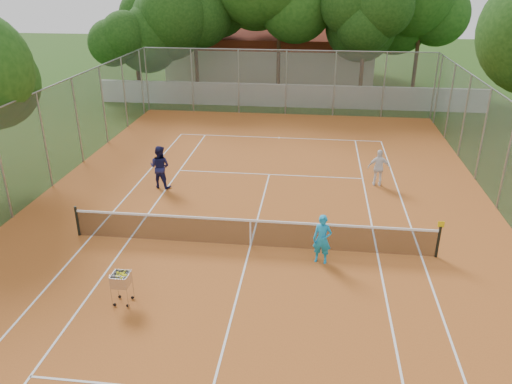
# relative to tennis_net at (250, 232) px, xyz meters

# --- Properties ---
(ground) EXTENTS (120.00, 120.00, 0.00)m
(ground) POSITION_rel_tennis_net_xyz_m (0.00, 0.00, -0.51)
(ground) COLOR #1D3B10
(ground) RESTS_ON ground
(court_pad) EXTENTS (18.00, 34.00, 0.02)m
(court_pad) POSITION_rel_tennis_net_xyz_m (0.00, 0.00, -0.50)
(court_pad) COLOR #AD5A21
(court_pad) RESTS_ON ground
(court_lines) EXTENTS (10.98, 23.78, 0.01)m
(court_lines) POSITION_rel_tennis_net_xyz_m (0.00, 0.00, -0.49)
(court_lines) COLOR white
(court_lines) RESTS_ON court_pad
(tennis_net) EXTENTS (11.88, 0.10, 0.98)m
(tennis_net) POSITION_rel_tennis_net_xyz_m (0.00, 0.00, 0.00)
(tennis_net) COLOR black
(tennis_net) RESTS_ON court_pad
(perimeter_fence) EXTENTS (18.00, 34.00, 4.00)m
(perimeter_fence) POSITION_rel_tennis_net_xyz_m (0.00, 0.00, 1.49)
(perimeter_fence) COLOR slate
(perimeter_fence) RESTS_ON ground
(boundary_wall) EXTENTS (26.00, 0.30, 1.50)m
(boundary_wall) POSITION_rel_tennis_net_xyz_m (0.00, 19.00, 0.24)
(boundary_wall) COLOR silver
(boundary_wall) RESTS_ON ground
(clubhouse) EXTENTS (16.40, 9.00, 4.40)m
(clubhouse) POSITION_rel_tennis_net_xyz_m (-2.00, 29.00, 1.69)
(clubhouse) COLOR beige
(clubhouse) RESTS_ON ground
(tropical_trees) EXTENTS (29.00, 19.00, 10.00)m
(tropical_trees) POSITION_rel_tennis_net_xyz_m (0.00, 22.00, 4.49)
(tropical_trees) COLOR black
(tropical_trees) RESTS_ON ground
(player_near) EXTENTS (0.64, 0.49, 1.58)m
(player_near) POSITION_rel_tennis_net_xyz_m (2.31, -0.73, 0.30)
(player_near) COLOR #1892CC
(player_near) RESTS_ON court_pad
(player_far_left) EXTENTS (0.99, 0.84, 1.81)m
(player_far_left) POSITION_rel_tennis_net_xyz_m (-4.37, 4.45, 0.41)
(player_far_left) COLOR #181948
(player_far_left) RESTS_ON court_pad
(player_far_right) EXTENTS (0.93, 0.41, 1.57)m
(player_far_right) POSITION_rel_tennis_net_xyz_m (4.67, 5.75, 0.30)
(player_far_right) COLOR white
(player_far_right) RESTS_ON court_pad
(ball_hopper) EXTENTS (0.57, 0.57, 1.01)m
(ball_hopper) POSITION_rel_tennis_net_xyz_m (-3.03, -3.52, 0.01)
(ball_hopper) COLOR #B9BAC0
(ball_hopper) RESTS_ON court_pad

